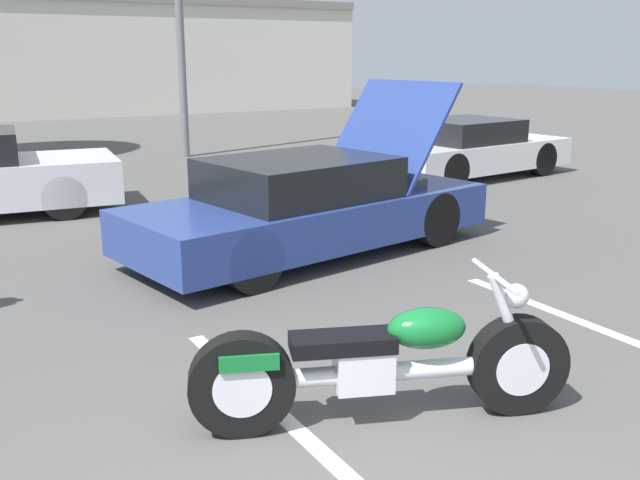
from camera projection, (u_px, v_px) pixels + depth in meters
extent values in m
cube|color=white|center=(340.00, 469.00, 4.05)|extent=(0.12, 4.55, 0.01)
cylinder|color=black|center=(518.00, 365.00, 4.64)|extent=(0.67, 0.39, 0.66)
cylinder|color=black|center=(242.00, 385.00, 4.36)|extent=(0.67, 0.39, 0.66)
cylinder|color=silver|center=(518.00, 365.00, 4.64)|extent=(0.40, 0.29, 0.36)
cylinder|color=silver|center=(242.00, 385.00, 4.36)|extent=(0.40, 0.29, 0.36)
cylinder|color=silver|center=(384.00, 372.00, 4.50)|extent=(1.47, 0.66, 0.12)
cube|color=silver|center=(363.00, 368.00, 4.47)|extent=(0.42, 0.35, 0.28)
ellipsoid|color=#146B2D|center=(427.00, 328.00, 4.47)|extent=(0.57, 0.45, 0.26)
cube|color=black|center=(342.00, 342.00, 4.40)|extent=(0.70, 0.48, 0.10)
cube|color=#146B2D|center=(248.00, 357.00, 4.33)|extent=(0.42, 0.34, 0.10)
cylinder|color=silver|center=(508.00, 319.00, 4.55)|extent=(0.31, 0.18, 0.63)
cylinder|color=silver|center=(495.00, 276.00, 4.46)|extent=(0.29, 0.67, 0.04)
sphere|color=silver|center=(516.00, 296.00, 4.51)|extent=(0.16, 0.16, 0.16)
cylinder|color=silver|center=(318.00, 378.00, 4.56)|extent=(1.12, 0.51, 0.09)
cube|color=navy|center=(310.00, 217.00, 8.38)|extent=(4.64, 2.44, 0.50)
cube|color=black|center=(298.00, 178.00, 8.14)|extent=(2.22, 1.86, 0.46)
cylinder|color=black|center=(436.00, 219.00, 8.70)|extent=(0.70, 0.33, 0.67)
cylinder|color=black|center=(352.00, 200.00, 9.81)|extent=(0.70, 0.33, 0.67)
cylinder|color=black|center=(252.00, 259.00, 6.99)|extent=(0.70, 0.33, 0.67)
cylinder|color=black|center=(176.00, 231.00, 8.10)|extent=(0.70, 0.33, 0.67)
cube|color=navy|center=(387.00, 134.00, 8.94)|extent=(1.17, 1.71, 1.29)
cube|color=#4C4C51|center=(384.00, 187.00, 9.08)|extent=(0.75, 1.03, 0.28)
cylinder|color=black|center=(64.00, 197.00, 10.10)|extent=(0.65, 0.29, 0.63)
cylinder|color=black|center=(57.00, 181.00, 11.42)|extent=(0.65, 0.29, 0.63)
cube|color=white|center=(469.00, 154.00, 13.59)|extent=(4.16, 2.13, 0.51)
cube|color=black|center=(464.00, 130.00, 13.38)|extent=(1.95, 1.73, 0.42)
cylinder|color=black|center=(542.00, 159.00, 13.75)|extent=(0.66, 0.29, 0.64)
cylinder|color=black|center=(482.00, 151.00, 14.92)|extent=(0.66, 0.29, 0.64)
cylinder|color=black|center=(452.00, 171.00, 12.32)|extent=(0.66, 0.29, 0.64)
cylinder|color=black|center=(394.00, 161.00, 13.49)|extent=(0.66, 0.29, 0.64)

